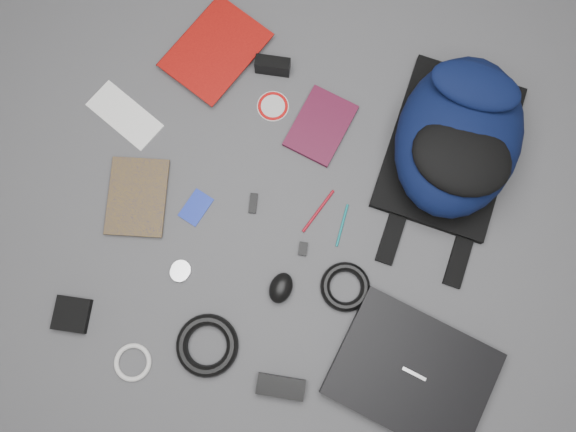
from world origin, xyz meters
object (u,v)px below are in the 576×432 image
(textbook_red, at_px, (188,30))
(backpack, at_px, (459,136))
(comic_book, at_px, (108,195))
(pouch, at_px, (72,314))
(laptop, at_px, (412,373))
(mouse, at_px, (281,288))
(compact_camera, at_px, (273,66))
(power_brick, at_px, (281,387))
(dvd_case, at_px, (321,126))

(textbook_red, bearing_deg, backpack, 12.62)
(comic_book, bearing_deg, pouch, -99.86)
(laptop, distance_m, mouse, 0.40)
(pouch, bearing_deg, compact_camera, 68.41)
(comic_book, relative_size, power_brick, 1.77)
(laptop, height_order, power_brick, laptop)
(backpack, bearing_deg, comic_book, -152.46)
(laptop, height_order, mouse, mouse)
(compact_camera, bearing_deg, dvd_case, -43.54)
(comic_book, height_order, compact_camera, compact_camera)
(textbook_red, height_order, pouch, textbook_red)
(compact_camera, bearing_deg, backpack, -17.40)
(backpack, xyz_separation_m, textbook_red, (-0.81, 0.14, -0.09))
(backpack, distance_m, power_brick, 0.80)
(dvd_case, height_order, pouch, pouch)
(textbook_red, bearing_deg, compact_camera, 12.78)
(backpack, bearing_deg, mouse, -120.85)
(backpack, distance_m, compact_camera, 0.55)
(backpack, xyz_separation_m, power_brick, (-0.28, -0.75, -0.09))
(comic_book, xyz_separation_m, power_brick, (0.59, -0.36, 0.01))
(power_brick, distance_m, pouch, 0.58)
(power_brick, bearing_deg, textbook_red, 114.37)
(textbook_red, height_order, compact_camera, compact_camera)
(backpack, height_order, comic_book, backpack)
(textbook_red, distance_m, power_brick, 1.04)
(laptop, xyz_separation_m, textbook_red, (-0.85, 0.77, -0.00))
(backpack, relative_size, textbook_red, 1.80)
(comic_book, relative_size, mouse, 2.62)
(mouse, height_order, power_brick, mouse)
(mouse, bearing_deg, laptop, -11.27)
(dvd_case, bearing_deg, backpack, 17.51)
(compact_camera, distance_m, pouch, 0.88)
(mouse, bearing_deg, backpack, 61.37)
(dvd_case, distance_m, pouch, 0.85)
(comic_book, bearing_deg, backpack, 11.72)
(dvd_case, distance_m, compact_camera, 0.22)
(pouch, bearing_deg, backpack, 39.80)
(textbook_red, distance_m, compact_camera, 0.28)
(backpack, height_order, pouch, backpack)
(backpack, bearing_deg, textbook_red, 173.68)
(mouse, xyz_separation_m, pouch, (-0.51, -0.21, -0.01))
(dvd_case, distance_m, mouse, 0.47)
(laptop, distance_m, comic_book, 0.94)
(backpack, xyz_separation_m, mouse, (-0.35, -0.50, -0.08))
(pouch, bearing_deg, textbook_red, 86.63)
(dvd_case, xyz_separation_m, compact_camera, (-0.18, 0.13, 0.02))
(comic_book, bearing_deg, laptop, -26.66)
(textbook_red, distance_m, comic_book, 0.53)
(textbook_red, bearing_deg, pouch, -70.71)
(laptop, relative_size, pouch, 4.29)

